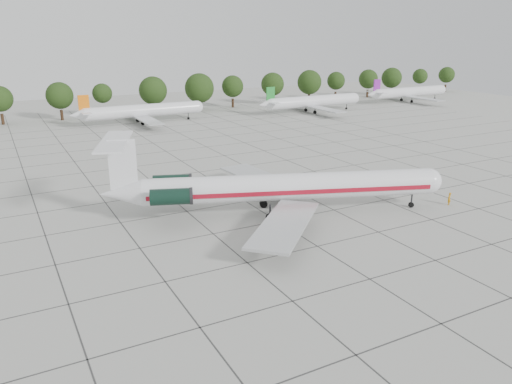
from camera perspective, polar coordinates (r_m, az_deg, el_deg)
ground at (r=57.32m, az=2.45°, el=-3.35°), size 260.00×260.00×0.00m
apron_joints at (r=69.93m, az=-3.79°, el=0.56°), size 170.00×170.00×0.02m
main_airliner at (r=58.43m, az=1.82°, el=0.56°), size 39.48×29.97×9.53m
ground_crew at (r=66.87m, az=21.20°, el=-0.73°), size 0.71×0.64×1.62m
bg_airliner_c at (r=122.75m, az=-12.82°, el=9.02°), size 28.24×27.20×7.40m
bg_airliner_d at (r=137.53m, az=6.54°, el=10.24°), size 28.24×27.20×7.40m
bg_airliner_e at (r=165.59m, az=17.11°, el=10.85°), size 28.24×27.20×7.40m
tree_line at (r=132.71m, az=-21.53°, el=10.21°), size 249.86×8.44×10.22m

